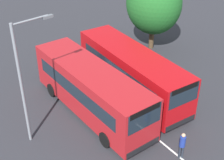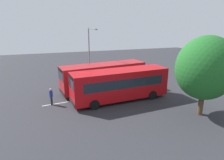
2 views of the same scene
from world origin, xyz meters
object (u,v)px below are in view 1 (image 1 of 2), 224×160
(bus_far_left, at_px, (91,89))
(depot_tree, at_px, (154,3))
(street_lamp, at_px, (24,77))
(bus_center_left, at_px, (132,71))
(pedestrian, at_px, (182,144))

(bus_far_left, bearing_deg, depot_tree, 116.49)
(street_lamp, bearing_deg, bus_center_left, -3.07)
(bus_far_left, relative_size, depot_tree, 1.51)
(bus_far_left, xyz_separation_m, street_lamp, (0.60, -4.10, 2.40))
(pedestrian, height_order, depot_tree, depot_tree)
(depot_tree, bearing_deg, pedestrian, -28.32)
(bus_far_left, distance_m, pedestrian, 6.55)
(bus_far_left, relative_size, pedestrian, 6.12)
(bus_far_left, xyz_separation_m, bus_center_left, (-0.68, 3.44, 0.00))
(street_lamp, bearing_deg, pedestrian, -52.84)
(pedestrian, distance_m, street_lamp, 9.04)
(bus_far_left, bearing_deg, bus_center_left, 93.51)
(bus_center_left, bearing_deg, bus_far_left, -82.62)
(bus_center_left, distance_m, depot_tree, 8.00)
(bus_center_left, bearing_deg, depot_tree, 130.69)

